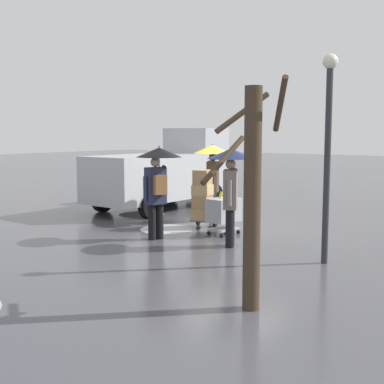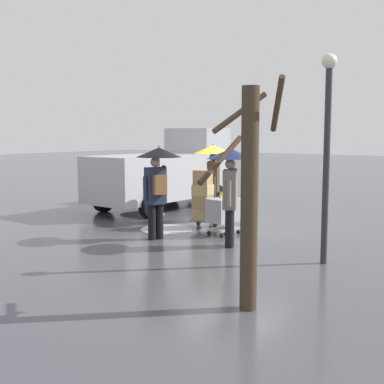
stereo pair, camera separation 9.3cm
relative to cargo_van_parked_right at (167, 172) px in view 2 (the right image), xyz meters
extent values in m
plane|color=#4C4C51|center=(-3.64, 1.67, -1.18)|extent=(90.00, 90.00, 0.00)
cylinder|color=#ADAFB5|center=(-0.28, 1.53, -1.18)|extent=(1.36, 1.36, 0.01)
cylinder|color=#ADAFB5|center=(-2.36, 2.95, -1.18)|extent=(1.36, 1.36, 0.01)
cube|color=#B7BABF|center=(0.01, 0.26, -0.12)|extent=(2.16, 5.27, 1.40)
cube|color=#B7BABF|center=(-0.06, -1.64, 1.00)|extent=(1.89, 1.47, 0.84)
cube|color=black|center=(-0.09, -2.36, 0.20)|extent=(1.66, 0.12, 0.63)
cube|color=#232326|center=(-0.09, -2.40, -0.86)|extent=(1.96, 0.24, 0.24)
cylinder|color=black|center=(0.93, -1.39, -0.82)|extent=(0.27, 0.73, 0.72)
cylinder|color=black|center=(-1.03, -1.31, -0.82)|extent=(0.27, 0.73, 0.72)
cylinder|color=black|center=(1.05, 1.84, -0.82)|extent=(0.27, 0.73, 0.72)
cylinder|color=black|center=(-0.91, 1.91, -0.82)|extent=(0.27, 0.73, 0.72)
cube|color=#B2B2B7|center=(-3.90, 2.69, -0.58)|extent=(0.64, 0.84, 0.56)
cube|color=#B2B2B7|center=(-3.90, 2.69, -1.04)|extent=(0.58, 0.75, 0.04)
cylinder|color=#B2B2B7|center=(-3.97, 2.28, -0.18)|extent=(0.58, 0.13, 0.04)
sphere|color=black|center=(-4.05, 3.03, -1.13)|extent=(0.10, 0.10, 0.10)
sphere|color=black|center=(-3.64, 2.96, -1.13)|extent=(0.10, 0.10, 0.10)
sphere|color=black|center=(-4.16, 2.43, -1.13)|extent=(0.10, 0.10, 0.10)
sphere|color=black|center=(-3.75, 2.36, -1.13)|extent=(0.10, 0.10, 0.10)
cylinder|color=yellow|center=(-3.80, 2.78, -0.48)|extent=(0.12, 0.29, 0.69)
cube|color=#515156|center=(-3.00, 2.27, -0.96)|extent=(0.59, 0.69, 0.03)
cylinder|color=#515156|center=(-3.15, 1.93, -0.41)|extent=(0.04, 0.04, 1.10)
cylinder|color=#515156|center=(-2.72, 2.03, -0.41)|extent=(0.04, 0.04, 1.10)
cylinder|color=black|center=(-3.17, 1.93, -1.08)|extent=(0.09, 0.21, 0.20)
cylinder|color=black|center=(-2.70, 2.03, -1.08)|extent=(0.09, 0.21, 0.20)
cube|color=tan|center=(-3.00, 2.27, -0.82)|extent=(0.55, 0.64, 0.26)
cube|color=#A37F51|center=(-3.00, 2.27, -0.51)|extent=(0.50, 0.57, 0.37)
cube|color=tan|center=(-3.00, 2.27, -0.19)|extent=(0.51, 0.49, 0.26)
cube|color=#A37F51|center=(-3.00, 2.27, 0.13)|extent=(0.48, 0.50, 0.38)
cylinder|color=black|center=(-4.74, 3.80, -0.77)|extent=(0.18, 0.18, 0.82)
cylinder|color=black|center=(-4.65, 3.63, -0.77)|extent=(0.18, 0.18, 0.82)
cube|color=slate|center=(-4.70, 3.72, 0.06)|extent=(0.45, 0.52, 0.84)
sphere|color=tan|center=(-4.70, 3.72, 0.60)|extent=(0.22, 0.22, 0.22)
cylinder|color=slate|center=(-4.81, 3.95, 0.01)|extent=(0.10, 0.10, 0.55)
cylinder|color=slate|center=(-4.60, 3.56, 0.28)|extent=(0.31, 0.22, 0.50)
cylinder|color=#333338|center=(-4.65, 3.63, 0.44)|extent=(0.02, 0.02, 0.86)
cone|color=navy|center=(-4.65, 3.63, 0.82)|extent=(1.04, 1.04, 0.22)
sphere|color=#333338|center=(-4.65, 3.63, 0.95)|extent=(0.04, 0.04, 0.04)
cylinder|color=black|center=(-2.63, 1.19, -0.77)|extent=(0.18, 0.18, 0.82)
cylinder|color=black|center=(-2.71, 1.38, -0.77)|extent=(0.18, 0.18, 0.82)
cube|color=#473323|center=(-2.67, 1.29, 0.06)|extent=(0.43, 0.51, 0.84)
sphere|color=brown|center=(-2.67, 1.29, 0.60)|extent=(0.22, 0.22, 0.22)
cylinder|color=#473323|center=(-2.57, 1.05, 0.01)|extent=(0.10, 0.10, 0.55)
cylinder|color=#473323|center=(-2.76, 1.44, 0.28)|extent=(0.32, 0.21, 0.50)
cylinder|color=#333338|center=(-2.71, 1.38, 0.44)|extent=(0.02, 0.02, 0.86)
cone|color=yellow|center=(-2.71, 1.38, 0.82)|extent=(1.04, 1.04, 0.22)
sphere|color=#333338|center=(-2.71, 1.38, 0.95)|extent=(0.04, 0.04, 0.04)
cylinder|color=black|center=(-2.87, 4.15, -0.77)|extent=(0.18, 0.18, 0.82)
cylinder|color=black|center=(-2.95, 3.97, -0.77)|extent=(0.18, 0.18, 0.82)
cube|color=#282D47|center=(-2.91, 4.06, 0.06)|extent=(0.42, 0.51, 0.84)
sphere|color=beige|center=(-2.91, 4.06, 0.60)|extent=(0.22, 0.22, 0.22)
cylinder|color=#282D47|center=(-2.82, 4.30, 0.01)|extent=(0.10, 0.10, 0.55)
cylinder|color=#282D47|center=(-2.96, 3.88, 0.28)|extent=(0.32, 0.20, 0.50)
cylinder|color=#333338|center=(-2.95, 3.97, 0.44)|extent=(0.02, 0.02, 0.86)
cone|color=black|center=(-2.95, 3.97, 0.82)|extent=(1.04, 1.04, 0.22)
sphere|color=#333338|center=(-2.95, 3.97, 0.95)|extent=(0.04, 0.04, 0.04)
cube|color=brown|center=(-3.10, 4.13, 0.10)|extent=(0.26, 0.34, 0.44)
cylinder|color=#423323|center=(-6.97, 6.92, 0.35)|extent=(0.24, 0.24, 3.06)
cylinder|color=#423323|center=(-6.49, 6.89, 0.89)|extent=(0.14, 1.01, 0.67)
cylinder|color=#423323|center=(-7.26, 6.72, 1.63)|extent=(0.50, 0.68, 0.72)
cylinder|color=#423323|center=(-6.66, 6.69, 1.54)|extent=(0.56, 0.70, 0.60)
cylinder|color=#2D2D33|center=(-6.88, 3.90, 0.62)|extent=(0.12, 0.12, 3.60)
sphere|color=#EAEACC|center=(-6.88, 3.90, 2.54)|extent=(0.28, 0.28, 0.28)
camera|label=1|loc=(-10.27, 12.99, 1.26)|focal=47.67mm
camera|label=2|loc=(-10.35, 12.94, 1.26)|focal=47.67mm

